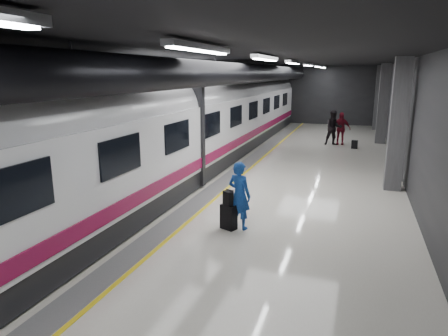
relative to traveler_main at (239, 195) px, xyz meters
The scene contains 9 objects.
ground 3.34m from the traveler_main, 98.78° to the left, with size 40.00×40.00×0.00m, color silver.
platform_hall 4.97m from the traveler_main, 100.65° to the left, with size 10.02×40.02×4.51m.
train 5.05m from the traveler_main, 139.58° to the left, with size 3.05×38.00×4.05m.
traveler_main is the anchor object (origin of this frame).
suitcase_main 0.63m from the traveler_main, 149.41° to the right, with size 0.40×0.25×0.66m, color black.
shoulder_bag 0.31m from the traveler_main, 149.55° to the right, with size 0.27×0.14×0.36m, color black.
traveler_far_a 13.65m from the traveler_main, 83.70° to the left, with size 0.95×0.74×1.96m, color black.
traveler_far_b 14.07m from the traveler_main, 82.38° to the left, with size 1.07×0.45×1.82m, color maroon.
suitcase_far 13.13m from the traveler_main, 78.16° to the left, with size 0.31×0.20×0.45m, color black.
Camera 1 is at (3.25, -12.65, 3.97)m, focal length 32.00 mm.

